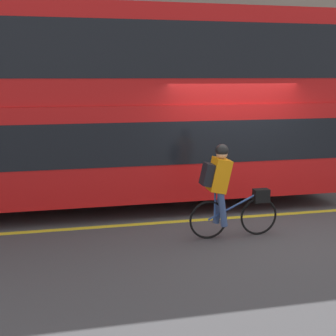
{
  "coord_description": "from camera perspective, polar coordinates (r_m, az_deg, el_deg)",
  "views": [
    {
      "loc": [
        -3.12,
        -7.76,
        2.65
      ],
      "look_at": [
        -1.27,
        0.31,
        1.0
      ],
      "focal_mm": 50.0,
      "sensor_mm": 36.0,
      "label": 1
    }
  ],
  "objects": [
    {
      "name": "cyclist_on_bike",
      "position": [
        7.67,
        6.97,
        -2.39
      ],
      "size": [
        1.53,
        0.32,
        1.57
      ],
      "color": "black",
      "rests_on": "ground_plane"
    },
    {
      "name": "building_facade",
      "position": [
        14.74,
        -0.57,
        18.68
      ],
      "size": [
        60.0,
        0.3,
        9.1
      ],
      "color": "gray",
      "rests_on": "ground_plane"
    },
    {
      "name": "trash_bin",
      "position": [
        13.12,
        -6.06,
        2.44
      ],
      "size": [
        0.46,
        0.46,
        1.01
      ],
      "color": "#194C23",
      "rests_on": "sidewalk_curb"
    },
    {
      "name": "road_center_line",
      "position": [
        8.98,
        8.1,
        -5.98
      ],
      "size": [
        50.0,
        0.14,
        0.01
      ],
      "primitive_type": "cube",
      "color": "yellow",
      "rests_on": "ground_plane"
    },
    {
      "name": "sidewalk_curb",
      "position": [
        13.61,
        0.63,
        0.35
      ],
      "size": [
        60.0,
        2.29,
        0.15
      ],
      "color": "gray",
      "rests_on": "ground_plane"
    },
    {
      "name": "bus",
      "position": [
        9.4,
        -11.64,
        8.06
      ],
      "size": [
        10.79,
        2.5,
        3.88
      ],
      "color": "black",
      "rests_on": "ground_plane"
    },
    {
      "name": "ground_plane",
      "position": [
        8.78,
        8.65,
        -6.45
      ],
      "size": [
        80.0,
        80.0,
        0.0
      ],
      "primitive_type": "plane",
      "color": "#424244"
    }
  ]
}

